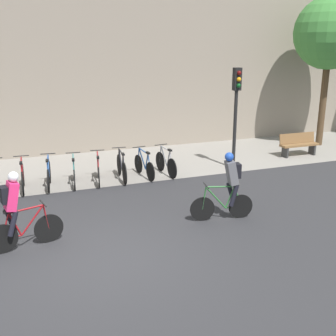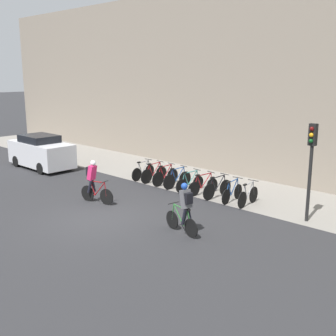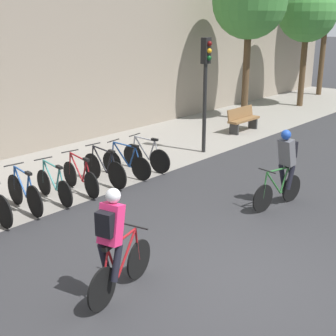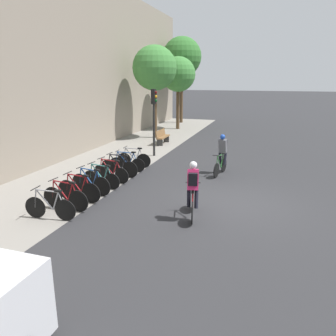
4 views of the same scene
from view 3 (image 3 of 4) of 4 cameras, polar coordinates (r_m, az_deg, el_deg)
name	(u,v)px [view 3 (image 3 of 4)]	position (r m, az deg, el deg)	size (l,w,h in m)	color
ground	(236,279)	(7.95, 8.28, -13.19)	(200.00, 200.00, 0.00)	#2B2B2D
kerb_strip	(13,185)	(12.56, -18.33, -2.02)	(44.00, 4.50, 0.01)	gray
cyclist_pink	(114,242)	(6.99, -6.60, -8.90)	(1.63, 0.57, 1.77)	black
cyclist_grey	(284,165)	(10.73, 14.00, 0.34)	(1.62, 0.53, 1.76)	black
parked_bike_3	(24,193)	(10.73, -17.11, -2.93)	(0.46, 1.66, 0.99)	black
parked_bike_4	(54,185)	(11.13, -13.74, -2.05)	(0.46, 1.64, 0.95)	black
parked_bike_5	(80,177)	(11.55, -10.64, -1.07)	(0.46, 1.69, 0.96)	black
parked_bike_6	(104,169)	(12.01, -7.78, -0.09)	(0.46, 1.75, 0.99)	black
parked_bike_7	(126,163)	(12.50, -5.11, 0.62)	(0.46, 1.65, 0.95)	black
parked_bike_8	(146,156)	(13.02, -2.67, 1.43)	(0.46, 1.63, 0.97)	black
traffic_light_pole	(206,74)	(14.46, 4.62, 11.31)	(0.26, 0.30, 3.52)	black
bench	(243,119)	(17.78, 9.11, 5.92)	(1.60, 0.44, 0.89)	brown
street_tree_0	(250,2)	(19.77, 9.92, 19.35)	(2.97, 2.97, 6.20)	#4C3823
street_tree_1	(308,12)	(23.43, 16.65, 17.71)	(2.74, 2.74, 5.71)	#4C3823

